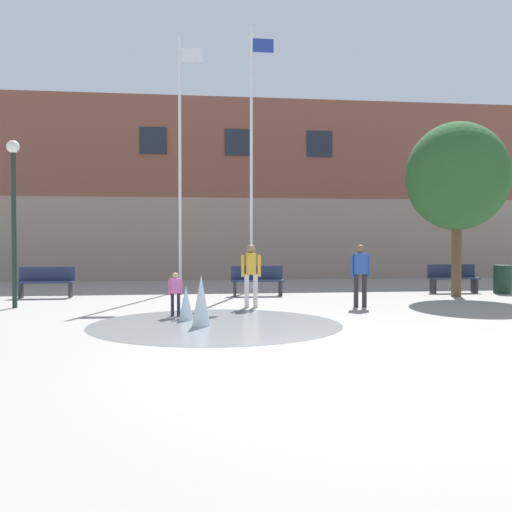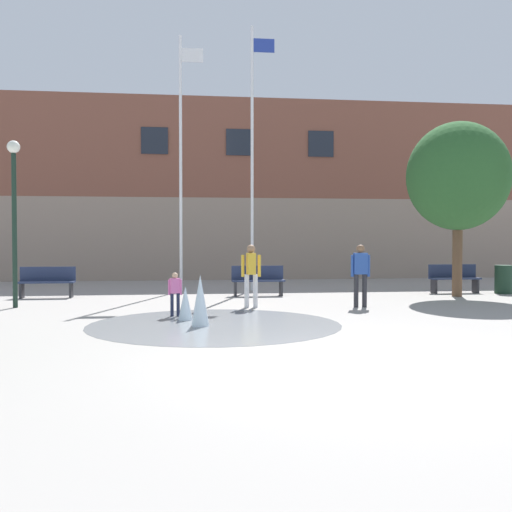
{
  "view_description": "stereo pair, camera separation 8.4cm",
  "coord_description": "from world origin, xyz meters",
  "px_view_note": "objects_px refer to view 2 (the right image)",
  "views": [
    {
      "loc": [
        -2.48,
        -8.14,
        1.75
      ],
      "look_at": [
        -0.52,
        6.95,
        1.3
      ],
      "focal_mm": 42.0,
      "sensor_mm": 36.0,
      "label": 1
    },
    {
      "loc": [
        -2.4,
        -8.15,
        1.75
      ],
      "look_at": [
        -0.52,
        6.95,
        1.3
      ],
      "focal_mm": 42.0,
      "sensor_mm": 36.0,
      "label": 2
    }
  ],
  "objects_px": {
    "park_bench_far_right": "(454,278)",
    "lamp_post_left_lane": "(14,200)",
    "flagpole_left": "(182,157)",
    "street_tree_near_building": "(458,177)",
    "park_bench_near_trashcan": "(258,280)",
    "adult_in_red": "(360,271)",
    "teen_by_trashcan": "(251,271)",
    "park_bench_under_right_flagpole": "(47,282)",
    "flagpole_right": "(253,152)",
    "trash_can": "(504,279)",
    "child_running": "(175,291)"
  },
  "relations": [
    {
      "from": "teen_by_trashcan",
      "to": "street_tree_near_building",
      "type": "bearing_deg",
      "value": -74.58
    },
    {
      "from": "park_bench_under_right_flagpole",
      "to": "flagpole_left",
      "type": "distance_m",
      "value": 5.85
    },
    {
      "from": "flagpole_right",
      "to": "trash_can",
      "type": "bearing_deg",
      "value": -15.1
    },
    {
      "from": "child_running",
      "to": "adult_in_red",
      "type": "height_order",
      "value": "adult_in_red"
    },
    {
      "from": "flagpole_left",
      "to": "park_bench_near_trashcan",
      "type": "bearing_deg",
      "value": -38.93
    },
    {
      "from": "teen_by_trashcan",
      "to": "street_tree_near_building",
      "type": "distance_m",
      "value": 7.3
    },
    {
      "from": "child_running",
      "to": "adult_in_red",
      "type": "relative_size",
      "value": 0.62
    },
    {
      "from": "flagpole_left",
      "to": "street_tree_near_building",
      "type": "height_order",
      "value": "flagpole_left"
    },
    {
      "from": "park_bench_far_right",
      "to": "adult_in_red",
      "type": "height_order",
      "value": "adult_in_red"
    },
    {
      "from": "lamp_post_left_lane",
      "to": "trash_can",
      "type": "relative_size",
      "value": 4.67
    },
    {
      "from": "park_bench_under_right_flagpole",
      "to": "park_bench_far_right",
      "type": "relative_size",
      "value": 1.0
    },
    {
      "from": "street_tree_near_building",
      "to": "park_bench_far_right",
      "type": "bearing_deg",
      "value": 68.55
    },
    {
      "from": "park_bench_near_trashcan",
      "to": "street_tree_near_building",
      "type": "height_order",
      "value": "street_tree_near_building"
    },
    {
      "from": "child_running",
      "to": "teen_by_trashcan",
      "type": "relative_size",
      "value": 0.62
    },
    {
      "from": "child_running",
      "to": "trash_can",
      "type": "height_order",
      "value": "child_running"
    },
    {
      "from": "park_bench_far_right",
      "to": "trash_can",
      "type": "height_order",
      "value": "park_bench_far_right"
    },
    {
      "from": "adult_in_red",
      "to": "lamp_post_left_lane",
      "type": "relative_size",
      "value": 0.38
    },
    {
      "from": "park_bench_under_right_flagpole",
      "to": "street_tree_near_building",
      "type": "bearing_deg",
      "value": -5.3
    },
    {
      "from": "street_tree_near_building",
      "to": "flagpole_right",
      "type": "bearing_deg",
      "value": 153.95
    },
    {
      "from": "park_bench_under_right_flagpole",
      "to": "street_tree_near_building",
      "type": "xyz_separation_m",
      "value": [
        12.15,
        -1.13,
        3.12
      ]
    },
    {
      "from": "park_bench_far_right",
      "to": "lamp_post_left_lane",
      "type": "relative_size",
      "value": 0.38
    },
    {
      "from": "park_bench_near_trashcan",
      "to": "flagpole_right",
      "type": "relative_size",
      "value": 0.18
    },
    {
      "from": "teen_by_trashcan",
      "to": "trash_can",
      "type": "distance_m",
      "value": 8.87
    },
    {
      "from": "trash_can",
      "to": "park_bench_far_right",
      "type": "bearing_deg",
      "value": 163.42
    },
    {
      "from": "child_running",
      "to": "street_tree_near_building",
      "type": "distance_m",
      "value": 9.58
    },
    {
      "from": "lamp_post_left_lane",
      "to": "trash_can",
      "type": "bearing_deg",
      "value": 8.46
    },
    {
      "from": "adult_in_red",
      "to": "trash_can",
      "type": "relative_size",
      "value": 1.77
    },
    {
      "from": "flagpole_right",
      "to": "trash_can",
      "type": "xyz_separation_m",
      "value": [
        7.77,
        -2.1,
        -4.2
      ]
    },
    {
      "from": "adult_in_red",
      "to": "street_tree_near_building",
      "type": "xyz_separation_m",
      "value": [
        3.71,
        2.36,
        2.66
      ]
    },
    {
      "from": "flagpole_left",
      "to": "adult_in_red",
      "type": "bearing_deg",
      "value": -49.22
    },
    {
      "from": "trash_can",
      "to": "lamp_post_left_lane",
      "type": "bearing_deg",
      "value": -171.54
    },
    {
      "from": "child_running",
      "to": "lamp_post_left_lane",
      "type": "bearing_deg",
      "value": 123.59
    },
    {
      "from": "park_bench_far_right",
      "to": "lamp_post_left_lane",
      "type": "height_order",
      "value": "lamp_post_left_lane"
    },
    {
      "from": "flagpole_right",
      "to": "lamp_post_left_lane",
      "type": "distance_m",
      "value": 8.03
    },
    {
      "from": "park_bench_under_right_flagpole",
      "to": "teen_by_trashcan",
      "type": "relative_size",
      "value": 1.01
    },
    {
      "from": "teen_by_trashcan",
      "to": "flagpole_right",
      "type": "distance_m",
      "value": 6.2
    },
    {
      "from": "adult_in_red",
      "to": "flagpole_right",
      "type": "bearing_deg",
      "value": 117.52
    },
    {
      "from": "park_bench_near_trashcan",
      "to": "teen_by_trashcan",
      "type": "xyz_separation_m",
      "value": [
        -0.57,
        -3.06,
        0.45
      ]
    },
    {
      "from": "adult_in_red",
      "to": "teen_by_trashcan",
      "type": "relative_size",
      "value": 1.0
    },
    {
      "from": "trash_can",
      "to": "park_bench_under_right_flagpole",
      "type": "bearing_deg",
      "value": 178.5
    },
    {
      "from": "park_bench_far_right",
      "to": "park_bench_near_trashcan",
      "type": "bearing_deg",
      "value": -178.23
    },
    {
      "from": "flagpole_right",
      "to": "park_bench_near_trashcan",
      "type": "bearing_deg",
      "value": -92.04
    },
    {
      "from": "park_bench_near_trashcan",
      "to": "adult_in_red",
      "type": "distance_m",
      "value": 4.03
    },
    {
      "from": "adult_in_red",
      "to": "lamp_post_left_lane",
      "type": "xyz_separation_m",
      "value": [
        -8.67,
        0.99,
        1.78
      ]
    },
    {
      "from": "teen_by_trashcan",
      "to": "flagpole_left",
      "type": "height_order",
      "value": "flagpole_left"
    },
    {
      "from": "adult_in_red",
      "to": "flagpole_right",
      "type": "relative_size",
      "value": 0.18
    },
    {
      "from": "park_bench_near_trashcan",
      "to": "trash_can",
      "type": "distance_m",
      "value": 7.84
    },
    {
      "from": "park_bench_far_right",
      "to": "child_running",
      "type": "xyz_separation_m",
      "value": [
        -8.83,
        -4.77,
        0.1
      ]
    },
    {
      "from": "flagpole_right",
      "to": "adult_in_red",
      "type": "bearing_deg",
      "value": -67.79
    },
    {
      "from": "adult_in_red",
      "to": "park_bench_far_right",
      "type": "bearing_deg",
      "value": 45.63
    }
  ]
}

